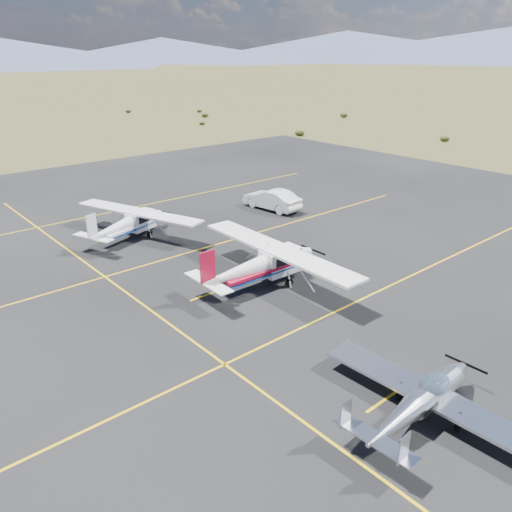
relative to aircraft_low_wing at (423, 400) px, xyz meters
name	(u,v)px	position (x,y,z in m)	size (l,w,h in m)	color
ground	(359,333)	(2.92, 4.93, -0.87)	(1600.00, 1600.00, 0.00)	#383D1C
apron	(257,282)	(2.92, 11.93, -0.87)	(72.00, 72.00, 0.02)	black
aircraft_low_wing	(423,400)	(0.00, 0.00, 0.00)	(5.97, 8.33, 1.81)	silver
aircraft_cessna	(262,264)	(2.87, 11.46, 0.38)	(6.66, 11.11, 2.82)	white
aircraft_plain	(128,223)	(0.86, 22.57, 0.26)	(6.95, 9.82, 2.53)	white
sedan	(272,199)	(12.57, 21.34, -0.06)	(1.69, 4.85, 1.60)	white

